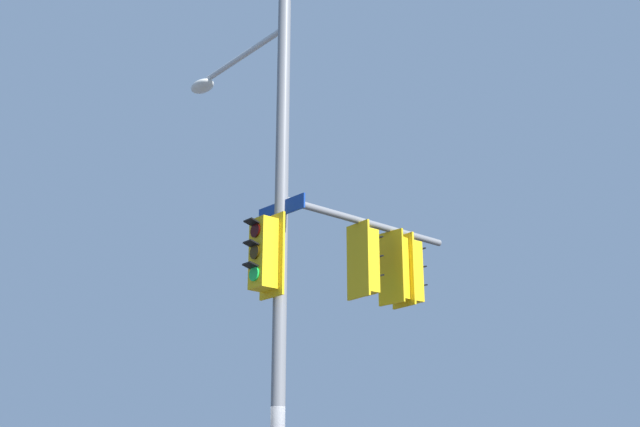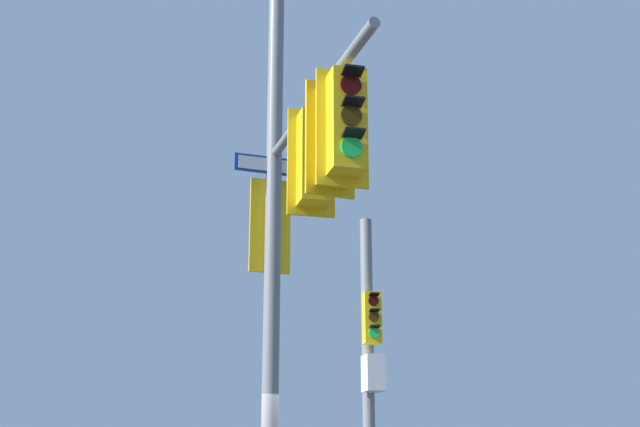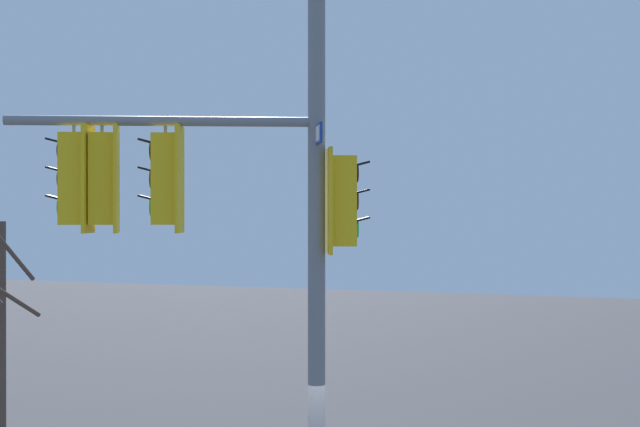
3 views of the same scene
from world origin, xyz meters
TOP-DOWN VIEW (x-y plane):
  - main_signal_pole_assembly at (-0.86, -0.51)m, footprint 4.74×3.21m
  - secondary_pole_assembly at (7.39, -1.06)m, footprint 0.80×0.53m

SIDE VIEW (x-z plane):
  - secondary_pole_assembly at x=7.39m, z-range 0.22..7.19m
  - main_signal_pole_assembly at x=-0.86m, z-range 0.44..9.77m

